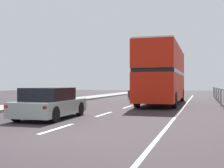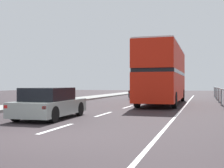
# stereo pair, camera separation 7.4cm
# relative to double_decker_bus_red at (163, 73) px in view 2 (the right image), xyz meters

# --- Properties ---
(ground_plane) EXTENTS (74.44, 120.00, 0.10)m
(ground_plane) POSITION_rel_double_decker_bus_red_xyz_m (-1.81, -14.96, -2.30)
(ground_plane) COLOR #2D2528
(lane_paint_markings) EXTENTS (3.58, 46.00, 0.01)m
(lane_paint_markings) POSITION_rel_double_decker_bus_red_xyz_m (0.31, -6.87, -2.25)
(lane_paint_markings) COLOR silver
(lane_paint_markings) RESTS_ON ground
(double_decker_bus_red) EXTENTS (2.62, 10.92, 4.19)m
(double_decker_bus_red) POSITION_rel_double_decker_bus_red_xyz_m (0.00, 0.00, 0.00)
(double_decker_bus_red) COLOR red
(double_decker_bus_red) RESTS_ON ground
(hatchback_car_near) EXTENTS (1.92, 4.07, 1.32)m
(hatchback_car_near) POSITION_rel_double_decker_bus_red_xyz_m (-3.45, -10.69, -1.61)
(hatchback_car_near) COLOR gray
(hatchback_car_near) RESTS_ON ground
(sedan_car_ahead) EXTENTS (1.87, 4.63, 1.39)m
(sedan_car_ahead) POSITION_rel_double_decker_bus_red_xyz_m (-3.08, 7.53, -1.58)
(sedan_car_ahead) COLOR #49494B
(sedan_car_ahead) RESTS_ON ground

